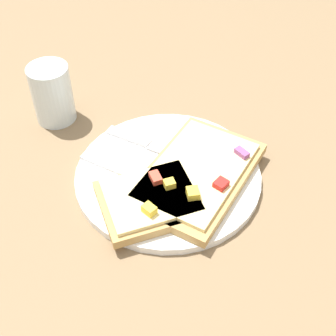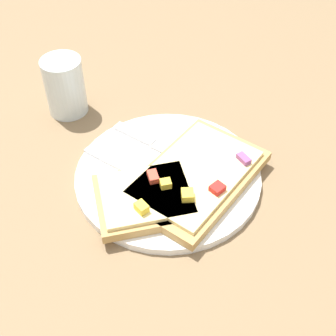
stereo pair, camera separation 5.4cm
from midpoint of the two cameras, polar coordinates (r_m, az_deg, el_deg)
ground_plane at (r=0.69m, az=-2.23°, el=-1.36°), size 4.00×4.00×0.00m
plate at (r=0.69m, az=-2.25°, el=-1.02°), size 0.27×0.27×0.01m
fork at (r=0.67m, az=-4.32°, el=-1.95°), size 0.07×0.21×0.01m
knife at (r=0.72m, az=-3.87°, el=2.60°), size 0.06×0.19×0.01m
pizza_slice_main at (r=0.67m, az=1.32°, el=-0.59°), size 0.23×0.18×0.03m
pizza_slice_corner at (r=0.64m, az=-4.55°, el=-3.95°), size 0.17×0.17×0.03m
crumb_scatter at (r=0.66m, az=-6.70°, el=-3.01°), size 0.16×0.09×0.01m
drinking_glass at (r=0.80m, az=-15.87°, el=8.64°), size 0.07×0.07×0.10m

